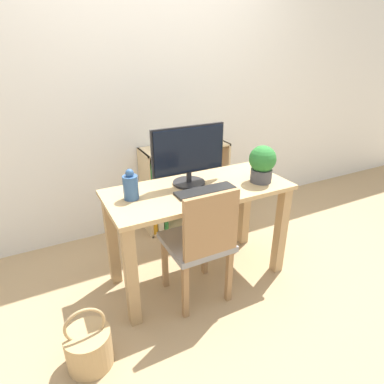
{
  "coord_description": "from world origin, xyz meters",
  "views": [
    {
      "loc": [
        -0.95,
        -1.74,
        1.59
      ],
      "look_at": [
        0.0,
        0.1,
        0.66
      ],
      "focal_mm": 30.0,
      "sensor_mm": 36.0,
      "label": 1
    }
  ],
  "objects_px": {
    "monitor": "(189,154)",
    "keyboard": "(205,191)",
    "vase": "(131,186)",
    "potted_plant": "(262,163)",
    "chair": "(201,241)",
    "basket": "(89,347)",
    "bookshelf": "(172,188)"
  },
  "relations": [
    {
      "from": "monitor",
      "to": "bookshelf",
      "type": "bearing_deg",
      "value": 75.92
    },
    {
      "from": "vase",
      "to": "basket",
      "type": "relative_size",
      "value": 0.51
    },
    {
      "from": "chair",
      "to": "basket",
      "type": "height_order",
      "value": "chair"
    },
    {
      "from": "monitor",
      "to": "chair",
      "type": "distance_m",
      "value": 0.58
    },
    {
      "from": "keyboard",
      "to": "basket",
      "type": "height_order",
      "value": "keyboard"
    },
    {
      "from": "keyboard",
      "to": "potted_plant",
      "type": "height_order",
      "value": "potted_plant"
    },
    {
      "from": "monitor",
      "to": "basket",
      "type": "distance_m",
      "value": 1.28
    },
    {
      "from": "chair",
      "to": "potted_plant",
      "type": "bearing_deg",
      "value": 5.67
    },
    {
      "from": "monitor",
      "to": "keyboard",
      "type": "height_order",
      "value": "monitor"
    },
    {
      "from": "keyboard",
      "to": "potted_plant",
      "type": "relative_size",
      "value": 1.58
    },
    {
      "from": "basket",
      "to": "potted_plant",
      "type": "bearing_deg",
      "value": 12.32
    },
    {
      "from": "monitor",
      "to": "potted_plant",
      "type": "height_order",
      "value": "monitor"
    },
    {
      "from": "vase",
      "to": "bookshelf",
      "type": "xyz_separation_m",
      "value": [
        0.6,
        0.74,
        -0.42
      ]
    },
    {
      "from": "monitor",
      "to": "vase",
      "type": "xyz_separation_m",
      "value": [
        -0.43,
        -0.05,
        -0.13
      ]
    },
    {
      "from": "chair",
      "to": "basket",
      "type": "distance_m",
      "value": 0.86
    },
    {
      "from": "chair",
      "to": "basket",
      "type": "bearing_deg",
      "value": -174.94
    },
    {
      "from": "potted_plant",
      "to": "basket",
      "type": "distance_m",
      "value": 1.54
    },
    {
      "from": "vase",
      "to": "basket",
      "type": "bearing_deg",
      "value": -134.42
    },
    {
      "from": "vase",
      "to": "potted_plant",
      "type": "distance_m",
      "value": 0.91
    },
    {
      "from": "monitor",
      "to": "vase",
      "type": "height_order",
      "value": "monitor"
    },
    {
      "from": "keyboard",
      "to": "bookshelf",
      "type": "distance_m",
      "value": 0.93
    },
    {
      "from": "bookshelf",
      "to": "basket",
      "type": "relative_size",
      "value": 2.11
    },
    {
      "from": "potted_plant",
      "to": "chair",
      "type": "relative_size",
      "value": 0.31
    },
    {
      "from": "vase",
      "to": "bookshelf",
      "type": "relative_size",
      "value": 0.24
    },
    {
      "from": "chair",
      "to": "bookshelf",
      "type": "distance_m",
      "value": 1.04
    },
    {
      "from": "basket",
      "to": "chair",
      "type": "bearing_deg",
      "value": 12.07
    },
    {
      "from": "potted_plant",
      "to": "bookshelf",
      "type": "height_order",
      "value": "potted_plant"
    },
    {
      "from": "monitor",
      "to": "potted_plant",
      "type": "relative_size",
      "value": 2.02
    },
    {
      "from": "monitor",
      "to": "potted_plant",
      "type": "distance_m",
      "value": 0.51
    },
    {
      "from": "vase",
      "to": "potted_plant",
      "type": "bearing_deg",
      "value": -9.3
    },
    {
      "from": "bookshelf",
      "to": "potted_plant",
      "type": "bearing_deg",
      "value": -71.56
    },
    {
      "from": "bookshelf",
      "to": "basket",
      "type": "height_order",
      "value": "bookshelf"
    }
  ]
}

